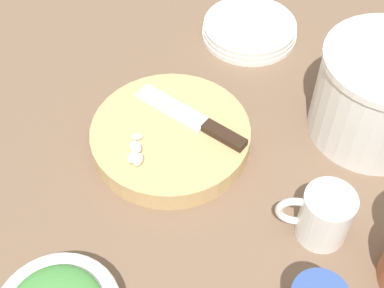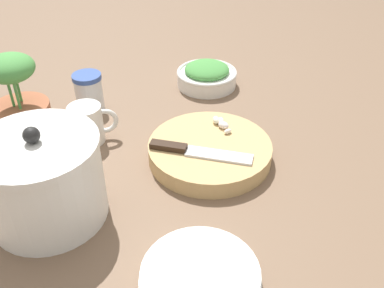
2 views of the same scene
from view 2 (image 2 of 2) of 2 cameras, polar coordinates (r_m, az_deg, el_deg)
ground_plane at (r=0.94m, az=-3.17°, el=-1.38°), size 5.00×5.00×0.00m
cutting_board at (r=0.91m, az=2.38°, el=-0.94°), size 0.26×0.26×0.04m
chef_knife at (r=0.88m, az=0.29°, el=-0.93°), size 0.15×0.19×0.01m
garlic_cloves at (r=0.96m, az=3.90°, el=2.78°), size 0.07×0.03×0.02m
herb_bowl at (r=1.20m, az=1.98°, el=9.15°), size 0.17×0.17×0.07m
spice_jar at (r=1.11m, az=-13.58°, el=6.79°), size 0.07×0.07×0.10m
coffee_mug at (r=0.98m, az=-13.71°, el=2.61°), size 0.07×0.11×0.09m
plate_stack at (r=0.69m, az=1.11°, el=-17.35°), size 0.19×0.19×0.03m
stock_pot at (r=0.79m, az=-19.23°, el=-4.52°), size 0.21×0.21×0.19m
potted_herb at (r=1.02m, az=-22.05°, el=5.09°), size 0.13×0.13×0.20m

